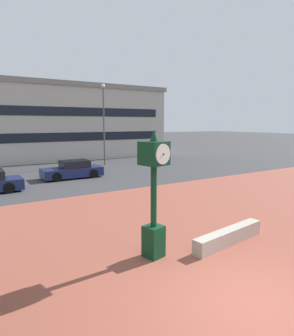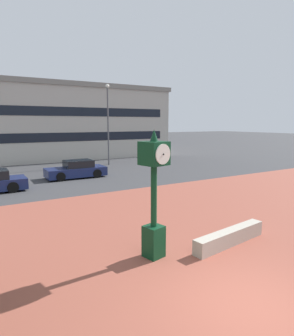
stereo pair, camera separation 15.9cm
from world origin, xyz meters
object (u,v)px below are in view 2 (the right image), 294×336
object	(u,v)px
street_lamp_post	(108,117)
civic_building	(51,122)
car_street_near	(76,170)
street_clock	(154,192)

from	to	relation	value
street_lamp_post	civic_building	bearing A→B (deg)	103.52
car_street_near	civic_building	distance (m)	16.69
civic_building	street_lamp_post	xyz separation A→B (m)	(2.70, -11.22, 0.44)
street_clock	street_lamp_post	size ratio (longest dim) A/B	0.51
street_clock	car_street_near	bearing A→B (deg)	69.10
car_street_near	street_clock	bearing A→B (deg)	172.36
street_clock	street_lamp_post	bearing A→B (deg)	57.57
street_clock	car_street_near	distance (m)	14.00
street_clock	civic_building	size ratio (longest dim) A/B	0.15
street_clock	civic_building	bearing A→B (deg)	69.53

